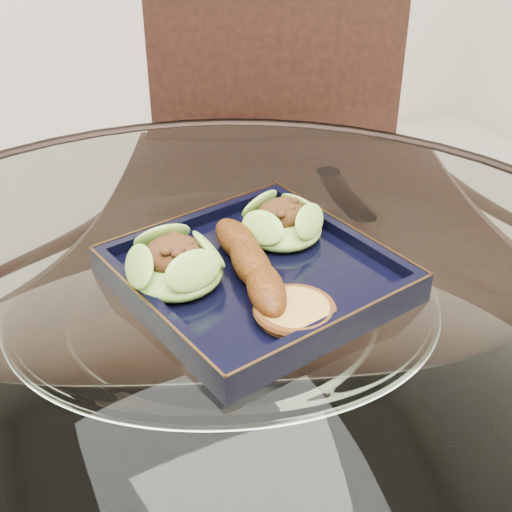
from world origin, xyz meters
name	(u,v)px	position (x,y,z in m)	size (l,w,h in m)	color
dining_table	(227,437)	(0.00, 0.00, 0.60)	(1.13, 1.13, 0.77)	white
dining_chair	(274,238)	(0.26, 0.41, 0.58)	(0.60, 0.60, 1.04)	black
navy_plate	(256,279)	(0.06, 0.05, 0.77)	(0.27, 0.27, 0.02)	black
lettuce_wrap_left	(175,267)	(-0.03, 0.07, 0.80)	(0.10, 0.10, 0.04)	#508D29
lettuce_wrap_right	(282,225)	(0.12, 0.10, 0.80)	(0.09, 0.09, 0.03)	olive
roasted_plantain	(251,264)	(0.05, 0.04, 0.80)	(0.18, 0.04, 0.03)	#6A310B
crumb_patty	(295,312)	(0.06, -0.04, 0.79)	(0.07, 0.07, 0.01)	#B5833C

